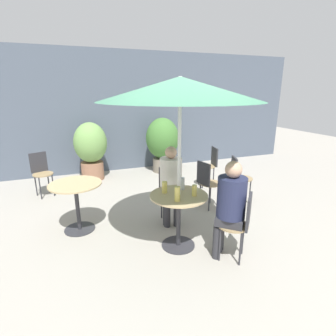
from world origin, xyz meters
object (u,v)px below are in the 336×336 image
Objects in this scene: bistro_chair_0 at (240,221)px; bistro_chair_1 at (170,189)px; bistro_chair_5 at (41,170)px; cafe_table_near at (179,209)px; potted_plant_1 at (162,141)px; bistro_chair_4 at (210,163)px; beer_glass_3 at (165,187)px; beer_glass_1 at (194,190)px; potted_plant_0 at (91,148)px; bistro_chair_2 at (238,175)px; seated_person_1 at (171,179)px; bistro_chair_3 at (207,180)px; cafe_table_far at (76,196)px; umbrella at (180,89)px; beer_glass_2 at (182,184)px; beer_glass_0 at (177,194)px; seated_person_0 at (230,202)px.

bistro_chair_0 and bistro_chair_1 have the same top height.
bistro_chair_5 is at bearing 149.52° from bistro_chair_1.
potted_plant_1 reaches higher than cafe_table_near.
bistro_chair_4 is 1.55m from potted_plant_1.
beer_glass_3 reaches higher than bistro_chair_4.
potted_plant_0 reaches higher than beer_glass_1.
seated_person_1 reaches higher than bistro_chair_2.
bistro_chair_1 is 0.62× the size of potted_plant_1.
beer_glass_1 reaches higher than bistro_chair_3.
bistro_chair_3 is (2.17, 0.00, -0.02)m from cafe_table_far.
cafe_table_near and cafe_table_far have the same top height.
potted_plant_0 reaches higher than bistro_chair_1.
umbrella reaches higher than bistro_chair_4.
cafe_table_far is 2.17m from bistro_chair_3.
seated_person_1 reaches higher than bistro_chair_0.
bistro_chair_2 is at bearing -48.24° from bistro_chair_5.
potted_plant_1 is at bearing -9.48° from bistro_chair_5.
cafe_table_far is 4.50× the size of beer_glass_2.
bistro_chair_5 is 3.19m from beer_glass_2.
beer_glass_1 is (-1.45, -1.10, 0.29)m from bistro_chair_2.
umbrella is at bearing -77.97° from bistro_chair_5.
potted_plant_1 is at bearing 85.57° from seated_person_1.
beer_glass_0 is (-1.65, -2.10, 0.31)m from bistro_chair_4.
bistro_chair_4 is 5.67× the size of beer_glass_3.
bistro_chair_0 is at bearing -55.87° from beer_glass_2.
beer_glass_3 is (-0.15, 0.13, 0.27)m from cafe_table_near.
beer_glass_2 is 0.12× the size of potted_plant_0.
beer_glass_1 is at bearing -76.51° from bistro_chair_5.
cafe_table_far is at bearing -132.30° from potted_plant_1.
cafe_table_near is 0.34m from beer_glass_1.
cafe_table_far is at bearing 144.34° from beer_glass_3.
bistro_chair_4 is 4.65× the size of beer_glass_0.
bistro_chair_5 reaches higher than cafe_table_far.
cafe_table_far is 2.16m from umbrella.
cafe_table_near is 4.95× the size of beer_glass_3.
bistro_chair_4 is (2.80, 1.00, -0.02)m from cafe_table_far.
cafe_table_far is at bearing -99.88° from potted_plant_0.
beer_glass_0 is at bearing -93.74° from seated_person_1.
bistro_chair_5 is 3.05m from beer_glass_3.
bistro_chair_1 is (-0.42, 1.31, 0.00)m from bistro_chair_0.
beer_glass_1 is 0.26m from beer_glass_2.
beer_glass_1 is at bearing 131.45° from bistro_chair_3.
bistro_chair_1 is at bearing -41.40° from bistro_chair_4.
beer_glass_0 is at bearing -43.63° from cafe_table_far.
bistro_chair_1 is 5.67× the size of beer_glass_3.
cafe_table_near is at bearing 151.03° from beer_glass_1.
seated_person_0 is 0.86m from beer_glass_3.
bistro_chair_0 is 0.83m from beer_glass_0.
seated_person_0 is at bearing -96.85° from potted_plant_1.
bistro_chair_0 is 1.03m from beer_glass_3.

